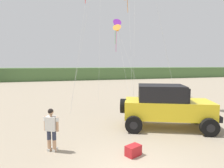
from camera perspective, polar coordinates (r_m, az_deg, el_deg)
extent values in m
cube|color=#4C703D|center=(46.18, -10.93, 3.11)|extent=(90.00, 9.38, 2.66)
cube|color=yellow|center=(10.53, 16.16, -7.11)|extent=(4.77, 3.49, 0.90)
cube|color=yellow|center=(10.85, 24.88, -5.05)|extent=(1.70, 2.00, 0.12)
cube|color=black|center=(10.33, 14.38, -2.52)|extent=(2.82, 2.55, 0.80)
cube|color=black|center=(10.56, 20.84, -2.76)|extent=(0.78, 1.57, 0.72)
cube|color=black|center=(11.19, 27.84, -8.21)|extent=(0.92, 1.73, 0.28)
cylinder|color=black|center=(10.39, 3.37, -6.51)|extent=(0.59, 0.83, 0.77)
cylinder|color=black|center=(12.04, 23.62, -8.65)|extent=(0.89, 0.62, 0.84)
cylinder|color=black|center=(12.04, 23.62, -8.65)|extent=(0.48, 0.45, 0.38)
cylinder|color=black|center=(10.16, 27.02, -11.42)|extent=(0.89, 0.62, 0.84)
cylinder|color=black|center=(10.16, 27.02, -11.42)|extent=(0.48, 0.45, 0.38)
cylinder|color=black|center=(11.53, 6.52, -8.83)|extent=(0.89, 0.62, 0.84)
cylinder|color=black|center=(11.53, 6.52, -8.83)|extent=(0.48, 0.45, 0.38)
cylinder|color=black|center=(9.55, 6.45, -11.91)|extent=(0.89, 0.62, 0.84)
cylinder|color=black|center=(9.55, 6.45, -11.91)|extent=(0.48, 0.45, 0.38)
cylinder|color=tan|center=(8.10, -18.15, -16.76)|extent=(0.14, 0.14, 0.49)
cylinder|color=#2D3347|center=(7.96, -18.24, -14.14)|extent=(0.15, 0.15, 0.36)
cube|color=silver|center=(8.21, -17.96, -17.93)|extent=(0.23, 0.28, 0.10)
cylinder|color=tan|center=(8.00, -16.74, -17.02)|extent=(0.14, 0.14, 0.49)
cylinder|color=#2D3347|center=(7.86, -16.82, -14.37)|extent=(0.15, 0.15, 0.36)
cube|color=silver|center=(8.11, -16.55, -18.20)|extent=(0.23, 0.28, 0.10)
cube|color=silver|center=(7.77, -17.64, -11.12)|extent=(0.48, 0.43, 0.54)
cylinder|color=tan|center=(7.90, -19.26, -10.97)|extent=(0.09, 0.09, 0.56)
cylinder|color=silver|center=(7.85, -19.31, -9.64)|extent=(0.11, 0.11, 0.16)
cylinder|color=tan|center=(7.65, -15.95, -11.42)|extent=(0.09, 0.09, 0.56)
cylinder|color=silver|center=(7.60, -15.99, -10.05)|extent=(0.11, 0.11, 0.16)
cylinder|color=tan|center=(7.69, -17.71, -8.91)|extent=(0.10, 0.10, 0.08)
sphere|color=tan|center=(7.65, -17.74, -7.86)|extent=(0.21, 0.21, 0.21)
sphere|color=black|center=(7.63, -17.80, -7.73)|extent=(0.21, 0.21, 0.21)
cube|color=#B21E23|center=(7.45, 6.35, -19.05)|extent=(0.66, 0.55, 0.38)
cylinder|color=silver|center=(16.56, -8.92, 12.06)|extent=(2.14, 1.07, 10.23)
cone|color=orange|center=(20.50, 1.65, 15.91)|extent=(1.29, 1.27, 1.11)
cylinder|color=#E04C93|center=(20.27, 1.23, 12.52)|extent=(0.05, 0.13, 2.09)
cylinder|color=silver|center=(18.50, 5.26, 6.26)|extent=(1.10, 4.01, 6.90)
cylinder|color=silver|center=(14.65, -9.63, 10.94)|extent=(1.87, 3.47, 9.24)
cone|color=purple|center=(23.29, 1.33, 17.14)|extent=(1.27, 1.46, 1.47)
cylinder|color=green|center=(23.03, 0.95, 14.17)|extent=(0.05, 0.10, 1.89)
cylinder|color=silver|center=(20.68, 3.11, 7.57)|extent=(0.17, 4.51, 7.89)
cylinder|color=silver|center=(18.27, 6.63, 14.28)|extent=(2.01, 4.47, 12.00)
cylinder|color=silver|center=(14.64, 13.73, 19.27)|extent=(2.49, 1.78, 13.47)
cylinder|color=orange|center=(24.39, 4.65, 22.07)|extent=(0.05, 0.25, 1.54)
cylinder|color=silver|center=(20.52, 5.47, 12.17)|extent=(1.97, 5.82, 11.18)
cylinder|color=silver|center=(20.14, -3.67, 15.66)|extent=(1.57, 5.13, 13.51)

